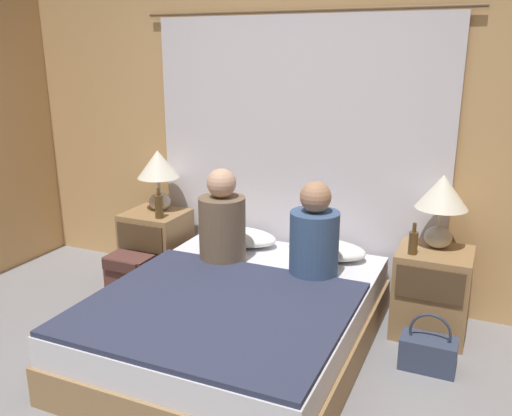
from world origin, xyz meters
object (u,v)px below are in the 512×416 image
object	(u,v)px
bed	(237,321)
person_right_in_bed	(314,237)
lamp_right	(442,199)
beer_bottle_on_left_stand	(159,206)
pillow_left	(241,237)
nightstand_right	(432,292)
backpack_on_floor	(130,275)
pillow_right	(326,249)
person_left_in_bed	(222,223)
lamp_left	(158,170)
nightstand_left	(157,246)
handbag_on_floor	(428,352)
beer_bottle_on_right_stand	(413,242)

from	to	relation	value
bed	person_right_in_bed	size ratio (longest dim) A/B	3.02
bed	lamp_right	xyz separation A→B (m)	(1.07, 0.79, 0.71)
bed	person_right_in_bed	distance (m)	0.71
beer_bottle_on_left_stand	pillow_left	bearing A→B (deg)	13.49
nightstand_right	backpack_on_floor	distance (m)	2.16
nightstand_right	backpack_on_floor	xyz separation A→B (m)	(-2.12, -0.39, -0.09)
pillow_right	person_left_in_bed	size ratio (longest dim) A/B	0.86
nightstand_right	lamp_left	xyz separation A→B (m)	(-2.13, 0.08, 0.62)
nightstand_left	lamp_left	xyz separation A→B (m)	(0.00, 0.08, 0.62)
nightstand_left	backpack_on_floor	world-z (taller)	nightstand_left
lamp_right	pillow_left	size ratio (longest dim) A/B	0.86
lamp_right	person_right_in_bed	distance (m)	0.85
lamp_right	pillow_right	xyz separation A→B (m)	(-0.73, -0.04, -0.44)
pillow_right	beer_bottle_on_left_stand	xyz separation A→B (m)	(-1.28, -0.15, 0.21)
nightstand_left	lamp_left	bearing A→B (deg)	90.00
person_left_in_bed	handbag_on_floor	bearing A→B (deg)	-5.29
lamp_right	pillow_left	world-z (taller)	lamp_right
nightstand_left	beer_bottle_on_left_stand	bearing A→B (deg)	-42.83
lamp_right	handbag_on_floor	bearing A→B (deg)	-84.75
lamp_left	handbag_on_floor	world-z (taller)	lamp_left
handbag_on_floor	bed	bearing A→B (deg)	-166.07
nightstand_right	handbag_on_floor	world-z (taller)	nightstand_right
bed	nightstand_right	world-z (taller)	nightstand_right
person_right_in_bed	beer_bottle_on_left_stand	xyz separation A→B (m)	(-1.30, 0.20, 0.00)
bed	person_right_in_bed	bearing A→B (deg)	49.26
person_right_in_bed	beer_bottle_on_left_stand	bearing A→B (deg)	171.31
lamp_left	person_left_in_bed	bearing A→B (deg)	-26.86
pillow_right	beer_bottle_on_right_stand	distance (m)	0.65
lamp_left	lamp_right	distance (m)	2.13
bed	lamp_left	distance (m)	1.51
nightstand_left	beer_bottle_on_right_stand	distance (m)	2.04
lamp_left	handbag_on_floor	distance (m)	2.38
pillow_right	beer_bottle_on_right_stand	xyz separation A→B (m)	(0.60, -0.15, 0.19)
beer_bottle_on_left_stand	beer_bottle_on_right_stand	bearing A→B (deg)	0.00
bed	pillow_right	size ratio (longest dim) A/B	3.38
lamp_right	beer_bottle_on_left_stand	world-z (taller)	lamp_right
person_right_in_bed	beer_bottle_on_left_stand	world-z (taller)	person_right_in_bed
handbag_on_floor	beer_bottle_on_right_stand	bearing A→B (deg)	118.31
person_right_in_bed	beer_bottle_on_right_stand	size ratio (longest dim) A/B	3.08
beer_bottle_on_left_stand	beer_bottle_on_right_stand	xyz separation A→B (m)	(1.89, 0.00, -0.01)
beer_bottle_on_left_stand	handbag_on_floor	bearing A→B (deg)	-9.10
pillow_left	lamp_right	bearing A→B (deg)	1.57
pillow_right	handbag_on_floor	xyz separation A→B (m)	(0.78, -0.48, -0.36)
pillow_left	beer_bottle_on_right_stand	xyz separation A→B (m)	(1.27, -0.15, 0.19)
person_left_in_bed	person_right_in_bed	size ratio (longest dim) A/B	1.04
lamp_right	person_left_in_bed	bearing A→B (deg)	-164.35
pillow_right	handbag_on_floor	bearing A→B (deg)	-31.51
nightstand_left	nightstand_right	xyz separation A→B (m)	(2.13, 0.00, 0.00)
beer_bottle_on_right_stand	backpack_on_floor	bearing A→B (deg)	-172.03
bed	beer_bottle_on_left_stand	size ratio (longest dim) A/B	8.04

